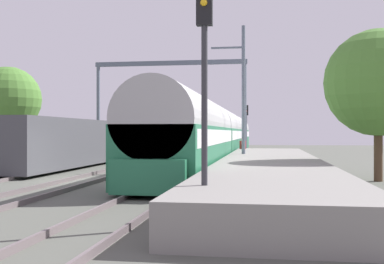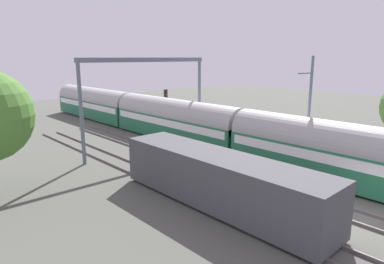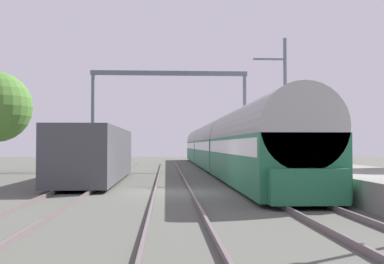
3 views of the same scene
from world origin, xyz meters
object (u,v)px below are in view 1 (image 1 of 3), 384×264
Objects in this scene: passenger_train at (221,134)px; person_crossing at (243,147)px; railway_signal_near at (204,73)px; railway_signal_far at (246,123)px; catenary_gantry at (170,89)px; freight_car at (60,143)px.

person_crossing is at bearing -66.74° from passenger_train.
railway_signal_near reaches higher than person_crossing.
railway_signal_near is 32.17m from railway_signal_far.
freight_car is at bearing -108.72° from catenary_gantry.
catenary_gantry is at bearing 71.28° from freight_car.
railway_signal_near reaches higher than railway_signal_far.
passenger_train is 28.41m from railway_signal_near.
passenger_train is 10.89× the size of railway_signal_far.
catenary_gantry is at bearing 103.01° from railway_signal_near.
passenger_train is 9.10× the size of railway_signal_near.
railway_signal_far is (-0.07, 8.51, 1.89)m from person_crossing.
passenger_train is 4.43m from railway_signal_far.
railway_signal_far is (1.92, 3.88, 0.95)m from passenger_train.
freight_car is at bearing -101.11° from person_crossing.
railway_signal_far is at bearing 40.71° from catenary_gantry.
passenger_train reaches higher than person_crossing.
passenger_train is at bearing 94.52° from railway_signal_near.
railway_signal_near reaches higher than freight_car.
catenary_gantry reaches higher than railway_signal_near.
freight_car is 2.40× the size of railway_signal_near.
freight_car is at bearing -120.40° from railway_signal_far.
railway_signal_far is (9.95, 16.96, 1.45)m from freight_car.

